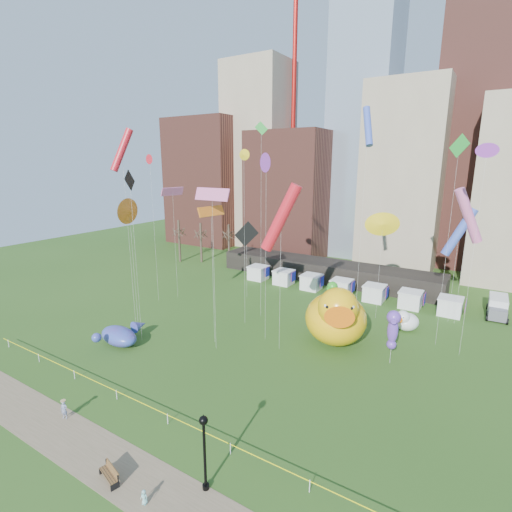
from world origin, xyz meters
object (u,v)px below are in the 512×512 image
Objects in this scene: small_duck at (406,321)px; whale_inflatable at (120,335)px; lamppost at (204,444)px; big_duck at (336,316)px; woman at (64,410)px; seahorse_purple at (393,327)px; seahorse_green at (333,294)px; park_bench at (110,473)px; box_truck at (498,306)px; toddler at (144,497)px.

whale_inflatable is at bearing -119.33° from small_duck.
whale_inflatable is 23.20m from lamppost.
woman is (-13.46, -23.79, -2.51)m from big_duck.
small_duck is 9.47m from seahorse_purple.
seahorse_green is at bearing -126.58° from small_duck.
box_truck is (20.55, 45.01, 0.74)m from park_bench.
seahorse_purple is 3.72× the size of woman.
park_bench is 8.46m from woman.
lamppost is 0.90× the size of box_truck.
lamppost is 5.51× the size of toddler.
big_duck is 1.68× the size of seahorse_green.
lamppost reaches higher than woman.
seahorse_green is 3.12× the size of park_bench.
woman is (-13.80, -0.66, -2.46)m from lamppost.
woman is (-28.75, -42.96, -0.49)m from box_truck.
seahorse_green is at bearing 44.10° from woman.
lamppost is 3.46× the size of woman.
small_duck is at bearing 86.89° from park_bench.
big_duck reaches higher than seahorse_purple.
seahorse_green is 3.99× the size of woman.
park_bench is 2.04× the size of toddler.
lamppost is (0.34, -23.12, -0.05)m from big_duck.
big_duck reaches higher than box_truck.
park_bench is 0.33× the size of box_truck.
small_duck reaches higher than toddler.
whale_inflatable is at bearing 153.45° from lamppost.
big_duck is 10.06m from small_duck.
big_duck is 24.12m from whale_inflatable.
box_truck is at bearing 56.94° from toddler.
woman is at bearing -103.70° from seahorse_green.
lamppost is at bearing -112.97° from big_duck.
small_duck is 9.59m from seahorse_green.
whale_inflatable is 47.86m from box_truck.
toddler is at bearing -112.39° from box_truck.
whale_inflatable is 1.14× the size of box_truck.
toddler is at bearing -121.10° from seahorse_purple.
big_duck is at bearing 90.84° from lamppost.
big_duck is at bearing -104.91° from small_duck.
seahorse_green is (-1.71, 3.21, 1.30)m from big_duck.
whale_inflatable is (-18.60, -16.01, -3.55)m from seahorse_green.
small_duck is 0.63× the size of seahorse_green.
seahorse_green is 1.04× the size of box_truck.
small_duck is at bearing 43.44° from whale_inflatable.
lamppost is at bearing -19.63° from woman.
lamppost is (-5.66, -30.93, 2.01)m from small_duck.
small_duck is at bearing 36.00° from woman.
small_duck reaches higher than woman.
box_truck reaches higher than toddler.
seahorse_purple is at bearing 28.84° from whale_inflatable.
seahorse_purple is at bearing -34.95° from big_duck.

